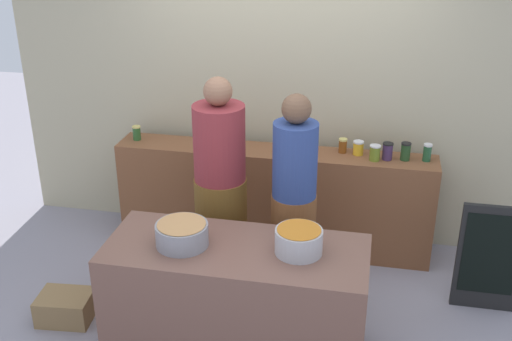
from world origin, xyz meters
TOP-DOWN VIEW (x-y plane):
  - ground at (0.00, 0.00)m, footprint 12.00×12.00m
  - storefront_wall at (0.00, 1.45)m, footprint 4.80×0.12m
  - display_shelf at (0.00, 1.10)m, footprint 2.70×0.36m
  - prep_table at (0.00, -0.30)m, footprint 1.70×0.70m
  - preserve_jar_0 at (-1.22, 1.11)m, footprint 0.07×0.07m
  - preserve_jar_1 at (-0.38, 1.10)m, footprint 0.08×0.08m
  - preserve_jar_2 at (0.28, 1.06)m, footprint 0.08×0.08m
  - preserve_jar_3 at (0.57, 1.17)m, footprint 0.07×0.07m
  - preserve_jar_4 at (0.69, 1.15)m, footprint 0.09×0.09m
  - preserve_jar_5 at (0.83, 1.06)m, footprint 0.09×0.09m
  - preserve_jar_6 at (0.93, 1.10)m, footprint 0.09×0.09m
  - preserve_jar_7 at (1.07, 1.11)m, footprint 0.08×0.08m
  - preserve_jar_8 at (1.24, 1.13)m, footprint 0.07×0.07m
  - cooking_pot_left at (-0.35, -0.33)m, footprint 0.34×0.34m
  - cooking_pot_center at (0.40, -0.28)m, footprint 0.30×0.30m
  - cook_with_tongs at (-0.28, 0.41)m, footprint 0.40×0.40m
  - cook_in_cap at (0.28, 0.32)m, footprint 0.33×0.33m
  - bread_crate at (-1.30, -0.25)m, footprint 0.41×0.32m
  - chalkboard_sign at (1.71, 0.50)m, footprint 0.46×0.05m

SIDE VIEW (x-z plane):
  - ground at x=0.00m, z-range 0.00..0.00m
  - bread_crate at x=-1.30m, z-range 0.00..0.20m
  - prep_table at x=0.00m, z-range 0.00..0.79m
  - chalkboard_sign at x=1.71m, z-range 0.00..0.86m
  - display_shelf at x=0.00m, z-range 0.00..0.91m
  - cook_in_cap at x=0.28m, z-range -0.07..1.57m
  - cook_with_tongs at x=-0.28m, z-range -0.09..1.62m
  - cooking_pot_left at x=-0.35m, z-range 0.79..0.94m
  - cooking_pot_center at x=0.40m, z-range 0.79..0.96m
  - preserve_jar_2 at x=0.28m, z-range 0.91..1.02m
  - preserve_jar_4 at x=0.69m, z-range 0.91..1.02m
  - preserve_jar_3 at x=0.57m, z-range 0.91..1.03m
  - preserve_jar_0 at x=-1.22m, z-range 0.91..1.03m
  - preserve_jar_5 at x=0.83m, z-range 0.91..1.04m
  - preserve_jar_6 at x=0.93m, z-range 0.91..1.05m
  - preserve_jar_1 at x=-0.38m, z-range 0.91..1.05m
  - preserve_jar_8 at x=1.24m, z-range 0.91..1.05m
  - preserve_jar_7 at x=1.07m, z-range 0.91..1.05m
  - storefront_wall at x=0.00m, z-range 0.00..3.00m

